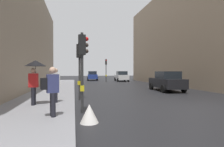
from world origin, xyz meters
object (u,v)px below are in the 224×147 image
at_px(car_blue_van, 92,76).
at_px(pedestrian_with_black_backpack, 55,83).
at_px(traffic_light_near_right, 80,60).
at_px(warning_sign_triangle, 89,113).
at_px(traffic_light_far_median, 106,66).
at_px(pedestrian_with_umbrella, 35,70).
at_px(traffic_light_near_left, 83,58).
at_px(car_white_compact, 122,76).
at_px(pedestrian_with_grey_backpack, 51,89).
at_px(car_dark_suv, 167,81).

relative_size(car_blue_van, pedestrian_with_black_backpack, 2.43).
distance_m(traffic_light_near_right, warning_sign_triangle, 5.53).
bearing_deg(pedestrian_with_black_backpack, traffic_light_far_median, 72.31).
xyz_separation_m(pedestrian_with_umbrella, pedestrian_with_black_backpack, (0.85, 0.54, -0.68)).
height_order(traffic_light_near_right, pedestrian_with_black_backpack, traffic_light_near_right).
xyz_separation_m(traffic_light_near_right, pedestrian_with_umbrella, (-2.19, -2.12, -0.61)).
distance_m(traffic_light_near_left, car_white_compact, 24.10).
distance_m(car_white_compact, pedestrian_with_umbrella, 23.55).
relative_size(traffic_light_far_median, pedestrian_with_grey_backpack, 2.14).
distance_m(car_dark_suv, pedestrian_with_umbrella, 11.42).
distance_m(traffic_light_near_left, warning_sign_triangle, 2.55).
bearing_deg(car_dark_suv, traffic_light_near_right, -156.40).
bearing_deg(traffic_light_near_left, pedestrian_with_black_backpack, 123.92).
distance_m(car_dark_suv, pedestrian_with_black_backpack, 10.38).
distance_m(car_blue_van, car_dark_suv, 20.89).
xyz_separation_m(traffic_light_far_median, warning_sign_triangle, (-4.62, -22.72, -2.29)).
bearing_deg(warning_sign_triangle, car_white_compact, 72.48).
distance_m(pedestrian_with_black_backpack, pedestrian_with_grey_backpack, 3.02).
xyz_separation_m(car_blue_van, pedestrian_with_grey_backpack, (-4.30, -28.36, 0.29)).
height_order(car_dark_suv, pedestrian_with_grey_backpack, pedestrian_with_grey_backpack).
distance_m(traffic_light_far_median, traffic_light_near_right, 18.25).
height_order(traffic_light_far_median, warning_sign_triangle, traffic_light_far_median).
relative_size(traffic_light_far_median, warning_sign_triangle, 5.83).
bearing_deg(warning_sign_triangle, traffic_light_near_right, 91.76).
height_order(car_blue_van, car_white_compact, same).
xyz_separation_m(traffic_light_near_left, car_blue_van, (3.15, 27.34, -1.48)).
height_order(traffic_light_near_left, pedestrian_with_black_backpack, traffic_light_near_left).
height_order(traffic_light_near_right, car_blue_van, traffic_light_near_right).
xyz_separation_m(car_dark_suv, warning_sign_triangle, (-7.61, -8.50, -0.55)).
bearing_deg(traffic_light_far_median, pedestrian_with_umbrella, -109.44).
bearing_deg(pedestrian_with_grey_backpack, traffic_light_near_right, 76.04).
bearing_deg(pedestrian_with_black_backpack, pedestrian_with_grey_backpack, -86.27).
height_order(traffic_light_near_right, pedestrian_with_grey_backpack, traffic_light_near_right).
xyz_separation_m(traffic_light_far_median, car_white_compact, (3.04, 1.56, -1.74)).
relative_size(pedestrian_with_umbrella, pedestrian_with_black_backpack, 1.21).
height_order(car_dark_suv, pedestrian_with_umbrella, pedestrian_with_umbrella).
bearing_deg(pedestrian_with_umbrella, traffic_light_near_left, -33.60).
bearing_deg(car_blue_van, traffic_light_near_left, -96.58).
bearing_deg(traffic_light_near_left, pedestrian_with_umbrella, 146.40).
height_order(traffic_light_near_right, traffic_light_near_left, traffic_light_near_right).
xyz_separation_m(traffic_light_near_right, pedestrian_with_black_backpack, (-1.34, -1.58, -1.29)).
distance_m(car_dark_suv, warning_sign_triangle, 11.42).
distance_m(traffic_light_near_right, car_white_compact, 20.77).
bearing_deg(pedestrian_with_grey_backpack, car_dark_suv, 41.87).
relative_size(car_blue_van, car_white_compact, 1.00).
bearing_deg(car_white_compact, warning_sign_triangle, -107.52).
bearing_deg(traffic_light_near_right, pedestrian_with_umbrella, -135.86).
height_order(traffic_light_near_left, pedestrian_with_grey_backpack, traffic_light_near_left).
bearing_deg(car_white_compact, traffic_light_far_median, -152.81).
relative_size(traffic_light_near_right, pedestrian_with_grey_backpack, 2.00).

